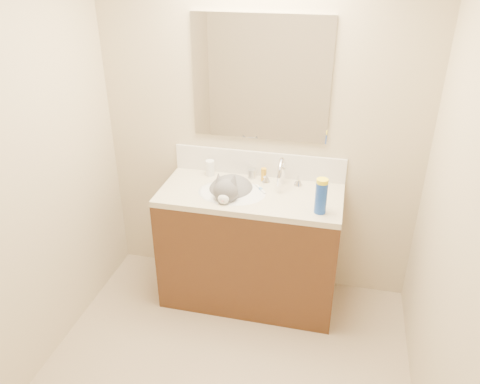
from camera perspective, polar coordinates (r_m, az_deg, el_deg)
The scene contains 16 objects.
room_shell at distance 1.95m, azimuth -4.50°, elevation 3.35°, with size 2.24×2.54×2.52m.
vanity_cabinet at distance 3.30m, azimuth 1.22°, elevation -6.96°, with size 1.20×0.55×0.82m, color #462713.
counter_slab at distance 3.08m, azimuth 1.30°, elevation -0.36°, with size 1.20×0.55×0.04m, color beige.
basin at distance 3.10m, azimuth -1.00°, elevation -1.19°, with size 0.45×0.36×0.14m, color white.
faucet at distance 3.13m, azimuth 5.08°, elevation 2.15°, with size 0.28×0.20×0.21m.
cat at distance 3.11m, azimuth -1.19°, elevation -0.11°, with size 0.36×0.44×0.33m.
backsplash at distance 3.26m, azimuth 2.28°, elevation 3.46°, with size 1.20×0.02×0.18m, color silver.
mirror at distance 3.07m, azimuth 2.49°, elevation 13.56°, with size 0.90×0.02×0.80m, color white.
pill_bottle at distance 3.29m, azimuth -3.68°, elevation 2.94°, with size 0.06×0.06×0.11m, color white.
pill_label at distance 3.29m, azimuth -3.67°, elevation 2.75°, with size 0.06×0.06×0.04m, color #CD4D22.
silver_jar at distance 3.25m, azimuth 1.46°, elevation 2.24°, with size 0.05×0.05×0.06m, color #B7B7BC.
amber_bottle at distance 3.21m, azimuth 2.91°, elevation 2.14°, with size 0.04×0.04×0.09m, color gold.
toothbrush at distance 3.10m, azimuth 2.54°, elevation 0.35°, with size 0.01×0.13×0.01m, color white.
toothbrush_head at distance 3.10m, azimuth 2.54°, elevation 0.40°, with size 0.02×0.03×0.02m, color #6496D4.
spray_can at distance 2.83m, azimuth 9.84°, elevation -0.71°, with size 0.07×0.07×0.20m, color #1740A7.
spray_cap at distance 2.79m, azimuth 10.00°, elevation 1.15°, with size 0.07×0.07×0.04m, color yellow.
Camera 1 is at (0.55, -1.69, 2.29)m, focal length 35.00 mm.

